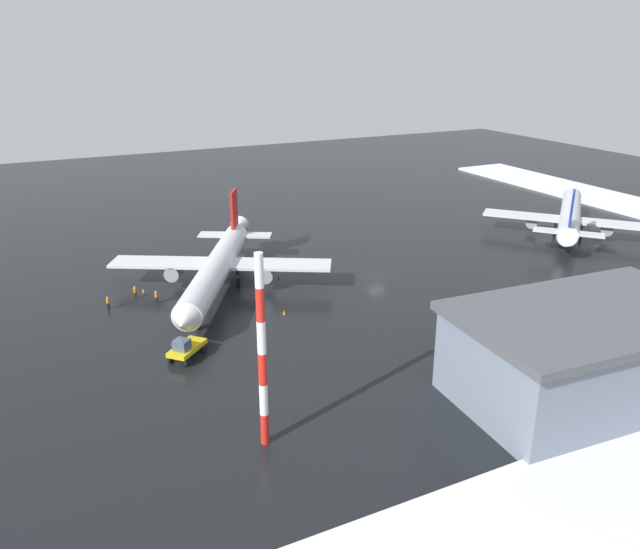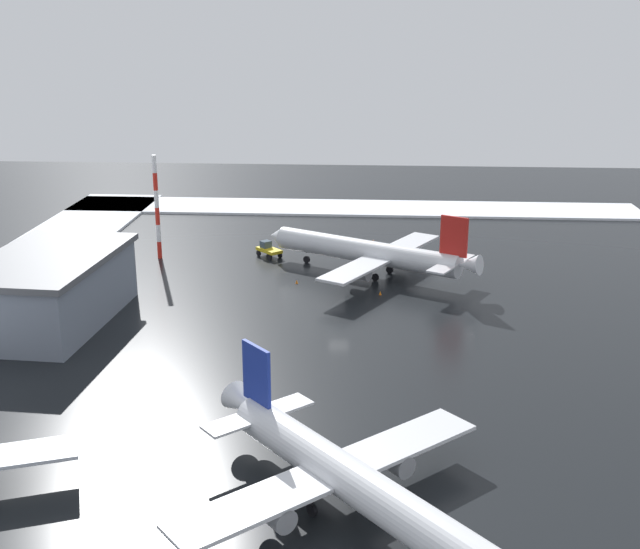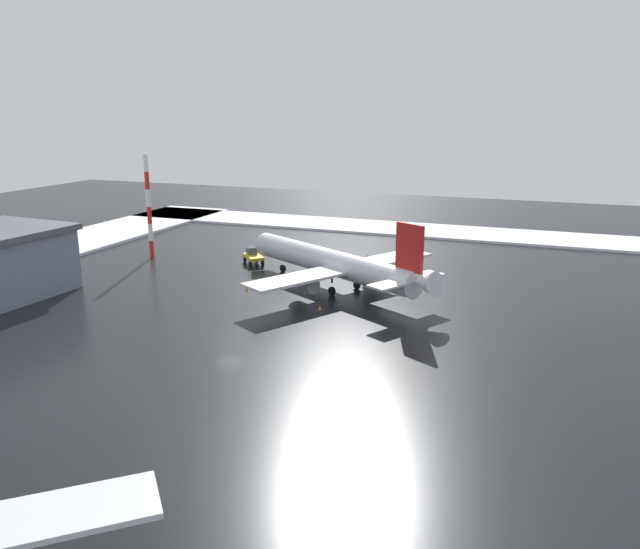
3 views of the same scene
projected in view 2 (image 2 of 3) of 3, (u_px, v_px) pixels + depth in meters
The scene contains 13 objects.
ground_plane at pixel (339, 328), 100.44m from camera, with size 240.00×240.00×0.00m, color black.
snow_bank_left at pixel (353, 208), 164.13m from camera, with size 14.00×116.00×0.47m, color white.
airplane_distant_tail at pixel (370, 252), 120.44m from camera, with size 28.28×33.11×10.78m.
airplane_parked_portside at pixel (350, 480), 60.89m from camera, with size 27.90×26.27×10.23m.
pushback_tug at pixel (268, 249), 130.56m from camera, with size 4.87×4.74×2.50m.
ground_crew_near_tug at pixel (368, 253), 129.19m from camera, with size 0.36×0.36×1.71m.
ground_crew_mid_apron at pixel (386, 250), 131.03m from camera, with size 0.36×0.36×1.71m.
ground_crew_by_nose_gear at pixel (373, 244), 134.70m from camera, with size 0.36×0.36×1.71m.
antenna_mast at pixel (157, 208), 127.57m from camera, with size 0.70×0.70×16.78m.
cargo_hangar at pixel (49, 289), 100.95m from camera, with size 25.93×16.61×8.80m.
traffic_cone_near_nose at pixel (397, 257), 129.83m from camera, with size 0.36×0.36×0.55m, color orange.
traffic_cone_mid_line at pixel (297, 282), 117.37m from camera, with size 0.36×0.36×0.55m, color orange.
traffic_cone_wingtip_side at pixel (380, 293), 112.47m from camera, with size 0.36×0.36×0.55m, color orange.
Camera 2 is at (93.73, 3.76, 36.59)m, focal length 45.00 mm.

